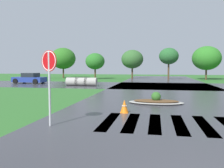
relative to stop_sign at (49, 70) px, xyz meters
name	(u,v)px	position (x,y,z in m)	size (l,w,h in m)	color
asphalt_roadway	(171,103)	(4.66, 6.21, -2.04)	(11.09, 80.00, 0.01)	#35353A
asphalt_cross_road	(164,86)	(4.66, 19.03, -2.04)	(90.00, 9.98, 0.01)	#35353A
crosswalk_stripes	(179,124)	(4.66, 1.14, -2.04)	(5.85, 3.26, 0.01)	white
stop_sign	(49,70)	(0.00, 0.00, 0.00)	(0.71, 0.33, 2.75)	#B2B5BA
median_island	(156,101)	(3.81, 6.08, -1.91)	(3.20, 1.63, 0.68)	#9E9B93
car_blue_compact	(30,79)	(-12.26, 19.92, -1.43)	(4.17, 2.23, 1.34)	navy
drainage_pipe_stack	(82,82)	(-4.44, 17.37, -1.58)	(3.48, 1.02, 0.93)	#9E9B93
traffic_cone	(124,107)	(2.34, 2.91, -1.75)	(0.39, 0.39, 0.61)	orange
background_treeline	(159,58)	(4.18, 32.68, 1.59)	(36.86, 6.71, 5.95)	#4C3823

